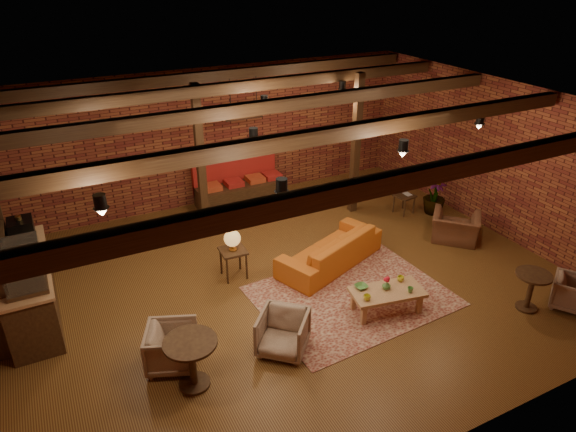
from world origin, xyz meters
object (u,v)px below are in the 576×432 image
coffee_table (386,293)px  side_table_lamp (232,242)px  round_table_left (192,356)px  armchair_far (573,292)px  sofa (330,249)px  plant_tall (440,158)px  side_table_book (405,197)px  armchair_right (456,223)px  armchair_a (172,345)px  armchair_b (283,331)px  round_table_right (531,286)px

coffee_table → side_table_lamp: (-1.88, 2.14, 0.36)m
round_table_left → armchair_far: 6.37m
coffee_table → sofa: bearing=92.2°
armchair_far → plant_tall: 4.02m
plant_tall → side_table_lamp: bearing=-175.5°
coffee_table → side_table_book: coffee_table is taller
armchair_right → round_table_left: bearing=59.4°
armchair_a → armchair_right: armchair_right is taller
armchair_right → plant_tall: plant_tall is taller
round_table_left → armchair_a: (-0.14, 0.52, -0.16)m
side_table_lamp → armchair_a: 2.45m
side_table_lamp → armchair_far: side_table_lamp is taller
round_table_left → armchair_far: round_table_left is taller
sofa → armchair_far: 4.22m
plant_tall → coffee_table: bearing=-141.9°
round_table_left → armchair_far: size_ratio=1.24×
side_table_book → coffee_table: bearing=-132.7°
coffee_table → side_table_book: 3.87m
side_table_lamp → armchair_a: (-1.65, -1.78, -0.37)m
coffee_table → armchair_a: (-3.53, 0.35, -0.01)m
armchair_a → plant_tall: (6.76, 2.18, 0.99)m
round_table_left → plant_tall: (6.62, 2.70, 0.83)m
armchair_b → armchair_right: (4.72, 1.41, 0.05)m
side_table_lamp → armchair_b: size_ratio=1.33×
side_table_lamp → plant_tall: bearing=4.5°
round_table_right → round_table_left: bearing=171.2°
armchair_b → plant_tall: plant_tall is taller
armchair_a → plant_tall: 7.17m
round_table_left → round_table_right: bearing=-8.8°
round_table_left → armchair_right: (6.14, 1.49, -0.11)m
plant_tall → armchair_b: bearing=-153.2°
armchair_a → round_table_left: bearing=-142.2°
side_table_book → armchair_far: size_ratio=0.77×
armchair_right → plant_tall: (0.48, 1.22, 0.94)m
armchair_right → round_table_right: 2.41m
armchair_a → coffee_table: bearing=-73.3°
sofa → armchair_b: size_ratio=3.15×
sofa → armchair_a: (-3.46, -1.34, 0.03)m
side_table_lamp → side_table_book: 4.57m
sofa → side_table_book: (2.69, 1.15, 0.09)m
round_table_left → plant_tall: bearing=22.2°
sofa → plant_tall: plant_tall is taller
armchair_b → plant_tall: 5.91m
side_table_book → armchair_right: bearing=-85.1°
round_table_left → armchair_a: size_ratio=1.07×
sofa → side_table_book: 2.92m
coffee_table → plant_tall: 4.23m
armchair_far → round_table_right: bearing=123.4°
side_table_lamp → round_table_right: 5.17m
sofa → armchair_right: (2.82, -0.38, 0.08)m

